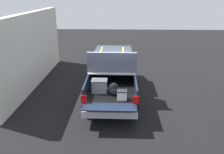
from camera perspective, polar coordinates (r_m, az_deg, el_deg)
The scene contains 3 objects.
ground_plane at distance 10.65m, azimuth 0.12°, elevation -4.44°, with size 40.00×40.00×0.00m, color black.
pickup_truck at distance 10.63m, azimuth 0.18°, elevation 1.11°, with size 6.05×2.06×2.23m.
building_facade at distance 12.16m, azimuth -19.05°, elevation 6.43°, with size 8.17×0.36×3.56m, color silver.
Camera 1 is at (-9.68, -0.35, 4.44)m, focal length 37.02 mm.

